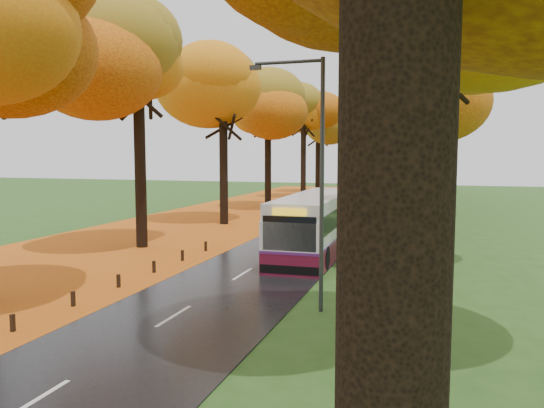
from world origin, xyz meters
The scene contains 15 objects.
ground centered at (0.00, 0.00, 0.00)m, with size 160.00×160.00×0.00m, color #284C19.
road centered at (0.00, 25.00, 0.02)m, with size 6.50×90.00×0.04m, color black.
centre_line centered at (0.00, 25.00, 0.04)m, with size 0.12×90.00×0.01m, color silver.
leaf_verge centered at (-9.00, 25.00, 0.01)m, with size 12.00×90.00×0.02m, color #9A360E.
leaf_drift centered at (-3.05, 25.00, 0.04)m, with size 0.90×90.00×0.01m, color orange.
trees_left centered at (-7.18, 27.06, 9.53)m, with size 9.20×74.00×13.88m.
trees_right centered at (7.19, 26.91, 9.69)m, with size 9.30×74.20×13.96m.
bollard_row centered at (-3.70, 4.70, 0.26)m, with size 0.11×23.51×0.52m.
streetlamp_near centered at (3.95, 8.00, 4.71)m, with size 2.45×0.18×8.00m.
streetlamp_mid centered at (3.95, 30.00, 4.71)m, with size 2.45×0.18×8.00m.
streetlamp_far centered at (3.95, 52.00, 4.71)m, with size 2.45×0.18×8.00m.
bus centered at (1.85, 17.62, 1.58)m, with size 2.84×11.23×2.94m.
car_white centered at (-2.14, 31.77, 0.78)m, with size 1.74×4.33×1.48m, color silver.
car_silver centered at (-2.24, 40.19, 0.66)m, with size 1.32×3.79×1.25m, color gray.
car_dark centered at (-2.18, 49.48, 0.73)m, with size 1.94×4.78×1.39m, color black.
Camera 1 is at (7.72, -8.30, 5.06)m, focal length 35.00 mm.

